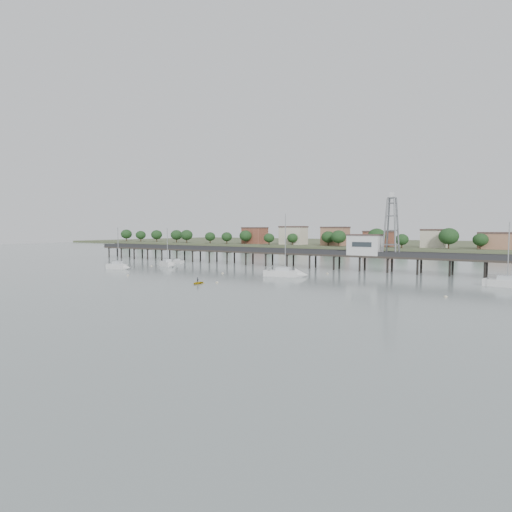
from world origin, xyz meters
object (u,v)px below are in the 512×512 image
(lattice_tower, at_px, (391,227))
(sailboat_c, at_px, (290,274))
(pier, at_px, (280,253))
(sailboat_e, at_px, (512,284))
(sailboat_a, at_px, (120,267))
(yellow_dinghy, at_px, (198,284))
(sailboat_b, at_px, (169,264))
(white_tender, at_px, (179,262))

(lattice_tower, xyz_separation_m, sailboat_c, (-16.14, -21.74, -10.47))
(pier, bearing_deg, sailboat_e, -14.45)
(sailboat_a, distance_m, yellow_dinghy, 39.08)
(yellow_dinghy, bearing_deg, sailboat_b, 135.95)
(sailboat_c, height_order, white_tender, sailboat_c)
(sailboat_c, relative_size, sailboat_b, 1.31)
(white_tender, bearing_deg, sailboat_b, -49.86)
(sailboat_c, distance_m, white_tender, 49.32)
(pier, xyz_separation_m, yellow_dinghy, (6.51, -42.73, -3.79))
(pier, relative_size, lattice_tower, 9.68)
(lattice_tower, bearing_deg, yellow_dinghy, -120.32)
(lattice_tower, relative_size, sailboat_a, 1.34)
(lattice_tower, bearing_deg, white_tender, -173.06)
(white_tender, height_order, yellow_dinghy, yellow_dinghy)
(sailboat_e, distance_m, yellow_dinghy, 58.33)
(sailboat_c, bearing_deg, white_tender, 146.75)
(sailboat_e, bearing_deg, pier, 168.09)
(lattice_tower, bearing_deg, sailboat_c, -126.59)
(pier, xyz_separation_m, sailboat_c, (15.36, -21.74, -3.16))
(sailboat_e, bearing_deg, sailboat_a, -167.17)
(sailboat_c, bearing_deg, sailboat_b, 158.38)
(sailboat_e, xyz_separation_m, yellow_dinghy, (-51.25, -27.85, -0.65))
(sailboat_e, height_order, yellow_dinghy, sailboat_e)
(pier, height_order, white_tender, pier)
(pier, height_order, yellow_dinghy, pier)
(lattice_tower, bearing_deg, sailboat_e, -29.54)
(pier, distance_m, yellow_dinghy, 43.39)
(lattice_tower, relative_size, sailboat_c, 1.04)
(sailboat_a, relative_size, white_tender, 2.99)
(pier, relative_size, white_tender, 38.78)
(pier, height_order, sailboat_c, sailboat_c)
(sailboat_e, relative_size, sailboat_c, 0.84)
(sailboat_e, relative_size, white_tender, 3.25)
(yellow_dinghy, bearing_deg, white_tender, 130.86)
(lattice_tower, xyz_separation_m, sailboat_e, (26.26, -14.88, -10.46))
(sailboat_e, height_order, sailboat_c, sailboat_c)
(sailboat_e, height_order, sailboat_a, sailboat_e)
(sailboat_a, height_order, white_tender, sailboat_a)
(pier, xyz_separation_m, sailboat_a, (-30.74, -30.95, -3.14))
(sailboat_e, xyz_separation_m, sailboat_c, (-42.40, -6.86, -0.01))
(pier, relative_size, sailboat_c, 10.05)
(lattice_tower, xyz_separation_m, sailboat_b, (-57.22, -18.24, -10.45))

